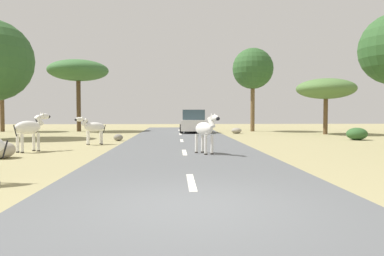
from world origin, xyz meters
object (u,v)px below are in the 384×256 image
zebra_1 (30,128)px  zebra_3 (93,127)px  tree_7 (253,69)px  bush_1 (357,134)px  rock_4 (118,138)px  zebra_0 (205,129)px  car_0 (194,122)px  tree_0 (1,71)px  rock_0 (2,150)px  rock_3 (236,131)px  tree_3 (78,71)px  tree_2 (326,89)px

zebra_1 → zebra_3: (1.78, 3.21, -0.11)m
tree_7 → bush_1: tree_7 is taller
tree_7 → zebra_3: bearing=-130.0°
zebra_1 → rock_4: zebra_1 is taller
zebra_0 → zebra_3: 6.98m
car_0 → tree_0: size_ratio=0.66×
zebra_1 → bush_1: bearing=51.7°
car_0 → tree_7: (5.04, 2.50, 4.37)m
zebra_1 → rock_0: zebra_1 is taller
tree_0 → zebra_1: bearing=-62.3°
car_0 → tree_0: bearing=174.2°
zebra_0 → rock_3: bearing=-130.4°
car_0 → rock_0: (-7.41, -15.32, -0.56)m
tree_3 → rock_4: (4.89, -10.60, -4.86)m
bush_1 → rock_4: (-13.59, -0.06, -0.17)m
zebra_1 → rock_3: 16.30m
tree_2 → rock_3: bearing=168.4°
rock_4 → zebra_0: bearing=-59.0°
tree_2 → tree_3: size_ratio=0.71×
zebra_3 → rock_0: 5.67m
rock_0 → rock_3: (10.55, 14.62, -0.08)m
car_0 → bush_1: 11.74m
zebra_0 → tree_2: tree_2 is taller
zebra_3 → tree_2: 17.11m
tree_0 → bush_1: tree_0 is taller
tree_0 → tree_2: (25.15, -4.86, -1.72)m
bush_1 → rock_4: bush_1 is taller
zebra_1 → tree_7: bearing=84.4°
tree_7 → rock_3: tree_7 is taller
tree_3 → rock_4: bearing=-65.2°
car_0 → tree_7: size_ratio=0.64×
rock_4 → tree_2: bearing=21.8°
zebra_1 → zebra_3: zebra_1 is taller
zebra_0 → zebra_3: zebra_0 is taller
zebra_0 → rock_4: size_ratio=2.95×
zebra_0 → rock_4: 8.34m
tree_2 → bush_1: 6.31m
zebra_0 → tree_0: tree_0 is taller
tree_2 → tree_3: bearing=165.3°
tree_0 → zebra_0: bearing=-48.9°
zebra_3 → tree_0: bearing=13.1°
zebra_0 → tree_2: (9.77, 12.75, 2.33)m
bush_1 → zebra_3: bearing=-170.4°
bush_1 → rock_0: (-16.38, -7.76, -0.06)m
rock_3 → rock_4: (-7.76, -6.92, -0.03)m
tree_7 → bush_1: (3.93, -10.06, -4.87)m
tree_0 → tree_7: size_ratio=0.97×
bush_1 → tree_0: bearing=157.1°
zebra_0 → tree_2: size_ratio=0.36×
tree_3 → bush_1: (18.48, -10.55, -4.69)m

